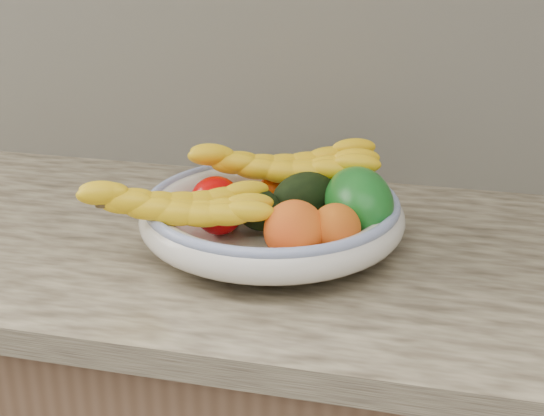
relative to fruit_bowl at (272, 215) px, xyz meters
The scene contains 12 objects.
fruit_bowl is the anchor object (origin of this frame).
clementine_back_left 0.10m from the fruit_bowl, 101.59° to the left, with size 0.05×0.05×0.05m, color #FF5605.
clementine_back_right 0.09m from the fruit_bowl, 76.42° to the left, with size 0.05×0.05×0.05m, color #F56305.
tomato_left 0.09m from the fruit_bowl, behind, with size 0.08×0.08×0.07m, color #C60201.
tomato_near_left 0.08m from the fruit_bowl, 147.82° to the right, with size 0.07×0.07×0.06m, color #BD0308.
avocado_center 0.03m from the fruit_bowl, 138.34° to the right, with size 0.06×0.09×0.06m, color black.
avocado_right 0.06m from the fruit_bowl, 47.76° to the left, with size 0.08×0.11×0.08m, color black.
green_mango 0.13m from the fruit_bowl, ahead, with size 0.09×0.14×0.10m, color #105918.
peach_front 0.10m from the fruit_bowl, 58.84° to the right, with size 0.08×0.08×0.08m, color orange.
peach_right 0.13m from the fruit_bowl, 33.66° to the right, with size 0.07×0.07×0.07m, color orange.
banana_bunch_back 0.10m from the fruit_bowl, 92.24° to the left, with size 0.31×0.11×0.09m, color yellow, non-canonical shape.
banana_bunch_front 0.15m from the fruit_bowl, 139.35° to the right, with size 0.28×0.11×0.08m, color yellow, non-canonical shape.
Camera 1 is at (0.25, 0.66, 1.37)m, focal length 50.00 mm.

